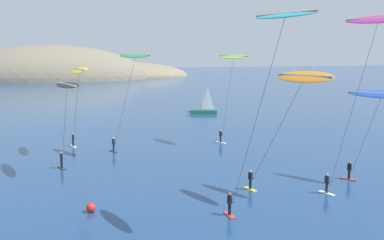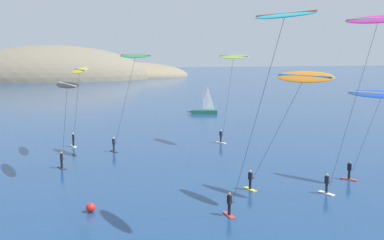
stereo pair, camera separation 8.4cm
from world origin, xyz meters
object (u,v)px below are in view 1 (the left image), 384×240
at_px(kitesurfer_black, 67,91).
at_px(marker_buoy, 91,208).
at_px(kitesurfer_orange, 300,86).
at_px(kitesurfer_blue, 379,101).
at_px(kitesurfer_yellow, 79,76).
at_px(kitesurfer_green, 133,64).
at_px(kitesurfer_lime, 232,63).
at_px(sailboat_near, 202,110).
at_px(kitesurfer_cyan, 280,35).
at_px(kitesurfer_magenta, 374,36).

relative_size(kitesurfer_black, marker_buoy, 12.60).
bearing_deg(kitesurfer_orange, kitesurfer_blue, 21.13).
distance_m(kitesurfer_black, kitesurfer_yellow, 9.03).
bearing_deg(kitesurfer_blue, kitesurfer_green, 140.13).
xyz_separation_m(kitesurfer_green, marker_buoy, (-5.56, -17.23, -9.91)).
relative_size(kitesurfer_lime, marker_buoy, 16.01).
bearing_deg(kitesurfer_blue, marker_buoy, -176.88).
relative_size(sailboat_near, kitesurfer_black, 0.67).
bearing_deg(marker_buoy, kitesurfer_cyan, -35.29).
bearing_deg(marker_buoy, sailboat_near, 65.94).
distance_m(kitesurfer_black, kitesurfer_magenta, 26.68).
relative_size(kitesurfer_black, kitesurfer_blue, 1.05).
relative_size(sailboat_near, kitesurfer_orange, 0.58).
bearing_deg(kitesurfer_yellow, kitesurfer_cyan, -68.28).
bearing_deg(kitesurfer_lime, kitesurfer_green, -163.92).
xyz_separation_m(kitesurfer_black, kitesurfer_yellow, (1.32, 8.89, 0.90)).
distance_m(kitesurfer_green, kitesurfer_blue, 24.96).
bearing_deg(sailboat_near, kitesurfer_cyan, -101.26).
bearing_deg(kitesurfer_black, marker_buoy, -82.67).
xyz_separation_m(kitesurfer_black, kitesurfer_magenta, (22.03, -14.28, 4.76)).
xyz_separation_m(kitesurfer_green, kitesurfer_lime, (12.43, 3.58, -0.11)).
height_order(kitesurfer_green, kitesurfer_yellow, kitesurfer_green).
distance_m(sailboat_near, kitesurfer_lime, 31.64).
height_order(kitesurfer_lime, kitesurfer_magenta, kitesurfer_magenta).
bearing_deg(kitesurfer_orange, kitesurfer_black, 141.03).
bearing_deg(kitesurfer_green, kitesurfer_black, -139.17).
distance_m(kitesurfer_lime, kitesurfer_blue, 20.75).
xyz_separation_m(kitesurfer_cyan, kitesurfer_magenta, (9.62, 4.68, 0.13)).
distance_m(kitesurfer_cyan, kitesurfer_yellow, 30.20).
relative_size(kitesurfer_green, kitesurfer_yellow, 1.15).
bearing_deg(kitesurfer_cyan, marker_buoy, 144.71).
bearing_deg(kitesurfer_yellow, marker_buoy, -89.66).
bearing_deg(sailboat_near, kitesurfer_blue, -87.69).
height_order(kitesurfer_cyan, kitesurfer_lime, kitesurfer_cyan).
height_order(kitesurfer_orange, kitesurfer_black, kitesurfer_orange).
relative_size(kitesurfer_yellow, kitesurfer_magenta, 0.69).
relative_size(kitesurfer_green, kitesurfer_blue, 1.37).
distance_m(sailboat_near, kitesurfer_magenta, 55.11).
xyz_separation_m(kitesurfer_green, kitesurfer_yellow, (-5.68, 2.84, -1.38)).
bearing_deg(kitesurfer_magenta, kitesurfer_yellow, 131.80).
relative_size(sailboat_near, kitesurfer_magenta, 0.41).
bearing_deg(kitesurfer_magenta, kitesurfer_blue, 47.99).
bearing_deg(kitesurfer_green, kitesurfer_yellow, 153.39).
bearing_deg(kitesurfer_cyan, kitesurfer_black, 123.22).
xyz_separation_m(kitesurfer_black, kitesurfer_blue, (26.03, -9.84, -0.60)).
height_order(kitesurfer_orange, kitesurfer_cyan, kitesurfer_cyan).
bearing_deg(kitesurfer_blue, kitesurfer_cyan, -146.22).
height_order(sailboat_near, kitesurfer_orange, kitesurfer_orange).
bearing_deg(kitesurfer_orange, kitesurfer_cyan, -127.70).
relative_size(kitesurfer_orange, kitesurfer_blue, 1.23).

